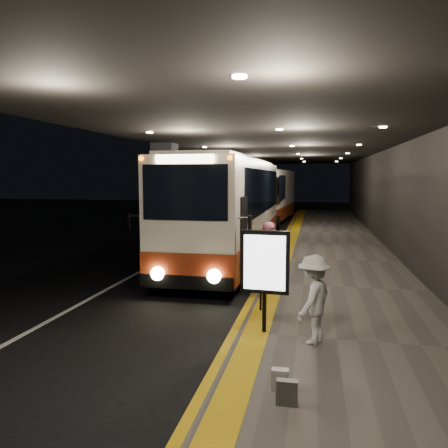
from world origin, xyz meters
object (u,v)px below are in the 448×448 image
(coach_main, at_px, (230,214))
(stanchion_post, at_px, (261,285))
(bag_polka, at_px, (287,393))
(passenger_waiting_white, at_px, (314,299))
(info_sign, at_px, (265,264))
(coach_second, at_px, (266,199))
(bag_plain, at_px, (280,380))
(passenger_boarding, at_px, (271,256))

(coach_main, bearing_deg, stanchion_post, -73.44)
(bag_polka, bearing_deg, coach_main, 104.90)
(passenger_waiting_white, xyz_separation_m, bag_polka, (-0.32, -2.32, -0.64))
(bag_polka, relative_size, info_sign, 0.17)
(coach_main, relative_size, coach_second, 1.05)
(coach_second, xyz_separation_m, passenger_waiting_white, (3.18, -21.09, -0.75))
(passenger_waiting_white, relative_size, bag_plain, 5.30)
(coach_main, height_order, info_sign, coach_main)
(coach_second, relative_size, passenger_waiting_white, 7.04)
(coach_second, distance_m, bag_plain, 23.22)
(coach_second, distance_m, stanchion_post, 19.48)
(coach_main, height_order, passenger_boarding, coach_main)
(passenger_boarding, bearing_deg, bag_plain, -170.06)
(coach_main, xyz_separation_m, coach_second, (-0.03, 12.77, -0.08))
(bag_polka, bearing_deg, bag_plain, 107.12)
(bag_polka, xyz_separation_m, info_sign, (-0.61, 2.68, 1.19))
(bag_polka, bearing_deg, passenger_waiting_white, 82.06)
(passenger_boarding, distance_m, info_sign, 3.25)
(stanchion_post, bearing_deg, passenger_boarding, 88.72)
(coach_main, bearing_deg, passenger_waiting_white, -69.40)
(coach_second, bearing_deg, stanchion_post, -80.34)
(bag_polka, height_order, bag_plain, bag_polka)
(bag_polka, bearing_deg, info_sign, 102.90)
(passenger_boarding, xyz_separation_m, stanchion_post, (-0.04, -1.83, -0.33))
(info_sign, bearing_deg, passenger_boarding, 96.95)
(coach_second, height_order, bag_plain, coach_second)
(passenger_boarding, distance_m, bag_polka, 6.00)
(bag_plain, xyz_separation_m, info_sign, (-0.49, 2.28, 1.20))
(passenger_boarding, bearing_deg, passenger_waiting_white, -159.57)
(passenger_waiting_white, xyz_separation_m, info_sign, (-0.94, 0.36, 0.54))
(passenger_waiting_white, height_order, info_sign, info_sign)
(coach_main, distance_m, coach_second, 12.77)
(passenger_boarding, relative_size, stanchion_post, 1.56)
(passenger_waiting_white, relative_size, info_sign, 0.81)
(bag_plain, bearing_deg, passenger_boarding, 97.16)
(passenger_boarding, distance_m, stanchion_post, 1.86)
(passenger_boarding, height_order, bag_plain, passenger_boarding)
(bag_plain, distance_m, info_sign, 2.62)
(coach_main, distance_m, passenger_boarding, 5.20)
(coach_second, distance_m, passenger_waiting_white, 21.34)
(passenger_boarding, height_order, passenger_waiting_white, passenger_boarding)
(coach_second, bearing_deg, bag_plain, -79.48)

